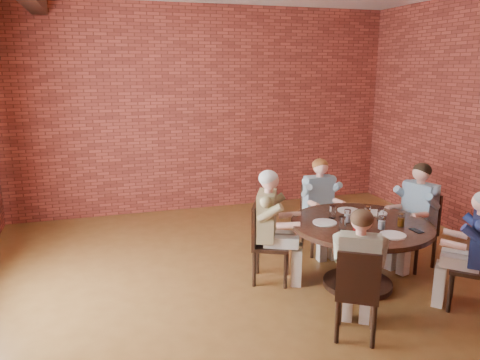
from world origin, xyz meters
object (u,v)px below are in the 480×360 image
object	(u,v)px
chair_c	(264,239)
chair_e	(479,266)
diner_d	(358,274)
diner_a	(416,216)
chair_a	(419,227)
dining_table	(360,242)
diner_c	(272,227)
diner_b	(320,207)
chair_b	(317,215)
chair_d	(357,291)
diner_e	(473,252)
smartphone	(416,231)

from	to	relation	value
chair_c	chair_e	world-z (taller)	chair_c
diner_d	chair_e	world-z (taller)	diner_d
diner_a	chair_a	bearing A→B (deg)	90.00
dining_table	chair_c	size ratio (longest dim) A/B	1.66
diner_c	chair_e	distance (m)	2.14
diner_b	chair_c	bearing A→B (deg)	-147.64
chair_b	chair_e	distance (m)	2.11
dining_table	chair_d	world-z (taller)	chair_d
diner_b	chair_a	bearing A→B (deg)	-35.26
chair_a	chair_d	distance (m)	2.03
chair_b	chair_a	bearing A→B (deg)	-38.01
dining_table	diner_e	world-z (taller)	diner_e
diner_b	chair_e	world-z (taller)	diner_b
diner_a	chair_e	xyz separation A→B (m)	(-0.09, -1.11, -0.16)
chair_b	chair_c	bearing A→B (deg)	-144.60
dining_table	smartphone	bearing A→B (deg)	-45.67
diner_c	smartphone	world-z (taller)	diner_c
dining_table	chair_b	size ratio (longest dim) A/B	1.71
diner_b	diner_c	bearing A→B (deg)	-144.16
chair_b	diner_d	xyz separation A→B (m)	(-0.59, -1.99, 0.12)
chair_b	chair_c	world-z (taller)	chair_c
chair_a	diner_a	bearing A→B (deg)	-90.00
diner_d	smartphone	distance (m)	1.08
chair_a	chair_e	size ratio (longest dim) A/B	1.04
dining_table	smartphone	distance (m)	0.61
diner_d	chair_e	bearing A→B (deg)	-145.57
diner_c	diner_e	size ratio (longest dim) A/B	1.05
chair_b	chair_d	size ratio (longest dim) A/B	1.02
diner_c	diner_e	world-z (taller)	diner_c
chair_b	diner_e	xyz separation A→B (m)	(0.76, -1.89, 0.13)
chair_d	chair_e	size ratio (longest dim) A/B	0.99
chair_c	diner_e	distance (m)	2.14
chair_b	diner_e	world-z (taller)	diner_e
diner_e	smartphone	xyz separation A→B (m)	(-0.39, 0.37, 0.14)
diner_b	chair_c	size ratio (longest dim) A/B	1.37
diner_e	chair_e	bearing A→B (deg)	90.00
chair_a	diner_e	world-z (taller)	diner_e
diner_d	diner_e	distance (m)	1.35
chair_d	diner_d	world-z (taller)	diner_d
diner_c	diner_e	distance (m)	2.06
chair_a	diner_c	world-z (taller)	diner_c
diner_c	chair_d	xyz separation A→B (m)	(0.29, -1.36, -0.17)
diner_e	diner_b	bearing A→B (deg)	-112.74
dining_table	chair_d	distance (m)	1.11
chair_a	chair_b	bearing A→B (deg)	-146.55
diner_b	chair_e	size ratio (longest dim) A/B	1.42
chair_c	diner_d	size ratio (longest dim) A/B	0.75
chair_c	chair_d	world-z (taller)	chair_c
diner_c	smartphone	distance (m)	1.53
diner_b	diner_e	bearing A→B (deg)	-65.61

